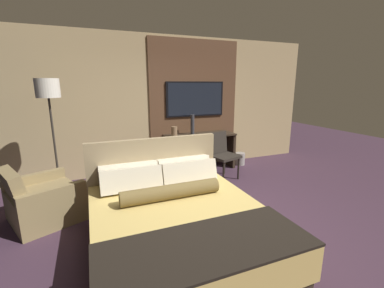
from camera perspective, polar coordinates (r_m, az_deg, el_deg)
ground_plane at (r=3.53m, az=4.64°, el=-18.20°), size 16.00×16.00×0.00m
wall_back_tv_panel at (r=5.49m, az=-6.53°, el=8.61°), size 7.20×0.09×2.80m
bed at (r=2.97m, az=-3.46°, el=-17.16°), size 1.80×2.13×1.11m
desk at (r=5.59m, az=1.60°, el=-0.40°), size 1.51×0.54×0.78m
tv at (r=5.65m, az=0.74°, el=9.95°), size 1.32×0.04×0.74m
desk_chair at (r=5.08m, az=6.48°, el=-1.58°), size 0.62×0.61×0.91m
armchair_by_window at (r=4.12m, az=-30.22°, el=-11.03°), size 1.09×1.11×0.80m
floor_lamp at (r=4.44m, az=-29.22°, el=8.76°), size 0.34×0.34×1.91m
vase_tall at (r=5.42m, az=0.10°, el=4.32°), size 0.08×0.08×0.42m
vase_short at (r=5.25m, az=-3.96°, el=2.78°), size 0.12×0.12×0.20m
waste_bin at (r=6.06m, az=10.63°, el=-3.24°), size 0.22×0.22×0.28m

